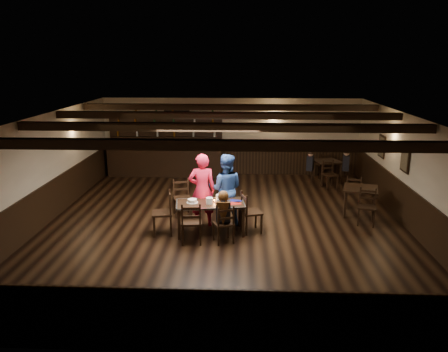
{
  "coord_description": "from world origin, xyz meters",
  "views": [
    {
      "loc": [
        0.43,
        -10.26,
        4.01
      ],
      "look_at": [
        -0.03,
        0.2,
        1.2
      ],
      "focal_mm": 35.0,
      "sensor_mm": 36.0,
      "label": 1
    }
  ],
  "objects_px": {
    "chair_near_left": "(191,220)",
    "chair_near_right": "(225,221)",
    "woman_pink": "(202,190)",
    "cake": "(192,201)",
    "bar_counter": "(166,155)",
    "man_blue": "(226,189)",
    "dining_table": "(210,206)"
  },
  "relations": [
    {
      "from": "chair_near_left",
      "to": "cake",
      "type": "relative_size",
      "value": 3.62
    },
    {
      "from": "chair_near_left",
      "to": "man_blue",
      "type": "xyz_separation_m",
      "value": [
        0.7,
        1.36,
        0.32
      ]
    },
    {
      "from": "chair_near_left",
      "to": "dining_table",
      "type": "bearing_deg",
      "value": 60.99
    },
    {
      "from": "cake",
      "to": "chair_near_right",
      "type": "bearing_deg",
      "value": -37.16
    },
    {
      "from": "bar_counter",
      "to": "chair_near_right",
      "type": "bearing_deg",
      "value": -68.33
    },
    {
      "from": "chair_near_left",
      "to": "chair_near_right",
      "type": "relative_size",
      "value": 1.09
    },
    {
      "from": "man_blue",
      "to": "bar_counter",
      "type": "relative_size",
      "value": 0.42
    },
    {
      "from": "man_blue",
      "to": "bar_counter",
      "type": "bearing_deg",
      "value": -58.75
    },
    {
      "from": "bar_counter",
      "to": "woman_pink",
      "type": "bearing_deg",
      "value": -70.02
    },
    {
      "from": "chair_near_right",
      "to": "cake",
      "type": "bearing_deg",
      "value": 142.84
    },
    {
      "from": "chair_near_right",
      "to": "man_blue",
      "type": "height_order",
      "value": "man_blue"
    },
    {
      "from": "dining_table",
      "to": "cake",
      "type": "height_order",
      "value": "cake"
    },
    {
      "from": "bar_counter",
      "to": "cake",
      "type": "bearing_deg",
      "value": -73.61
    },
    {
      "from": "chair_near_left",
      "to": "cake",
      "type": "height_order",
      "value": "chair_near_left"
    },
    {
      "from": "dining_table",
      "to": "man_blue",
      "type": "relative_size",
      "value": 0.95
    },
    {
      "from": "man_blue",
      "to": "cake",
      "type": "bearing_deg",
      "value": 47.09
    },
    {
      "from": "chair_near_right",
      "to": "woman_pink",
      "type": "bearing_deg",
      "value": 118.65
    },
    {
      "from": "chair_near_right",
      "to": "woman_pink",
      "type": "relative_size",
      "value": 0.49
    },
    {
      "from": "dining_table",
      "to": "woman_pink",
      "type": "xyz_separation_m",
      "value": [
        -0.24,
        0.49,
        0.24
      ]
    },
    {
      "from": "bar_counter",
      "to": "chair_near_left",
      "type": "bearing_deg",
      "value": -74.9
    },
    {
      "from": "chair_near_right",
      "to": "woman_pink",
      "type": "xyz_separation_m",
      "value": [
        -0.6,
        1.09,
        0.39
      ]
    },
    {
      "from": "woman_pink",
      "to": "cake",
      "type": "relative_size",
      "value": 6.79
    },
    {
      "from": "woman_pink",
      "to": "man_blue",
      "type": "relative_size",
      "value": 1.03
    },
    {
      "from": "chair_near_left",
      "to": "bar_counter",
      "type": "xyz_separation_m",
      "value": [
        -1.61,
        5.97,
        0.16
      ]
    },
    {
      "from": "dining_table",
      "to": "bar_counter",
      "type": "height_order",
      "value": "bar_counter"
    },
    {
      "from": "woman_pink",
      "to": "cake",
      "type": "distance_m",
      "value": 0.55
    },
    {
      "from": "woman_pink",
      "to": "bar_counter",
      "type": "bearing_deg",
      "value": -77.02
    },
    {
      "from": "chair_near_right",
      "to": "bar_counter",
      "type": "distance_m",
      "value": 6.35
    },
    {
      "from": "woman_pink",
      "to": "man_blue",
      "type": "distance_m",
      "value": 0.6
    },
    {
      "from": "man_blue",
      "to": "cake",
      "type": "relative_size",
      "value": 6.61
    },
    {
      "from": "chair_near_left",
      "to": "chair_near_right",
      "type": "height_order",
      "value": "chair_near_left"
    },
    {
      "from": "woman_pink",
      "to": "bar_counter",
      "type": "height_order",
      "value": "bar_counter"
    }
  ]
}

